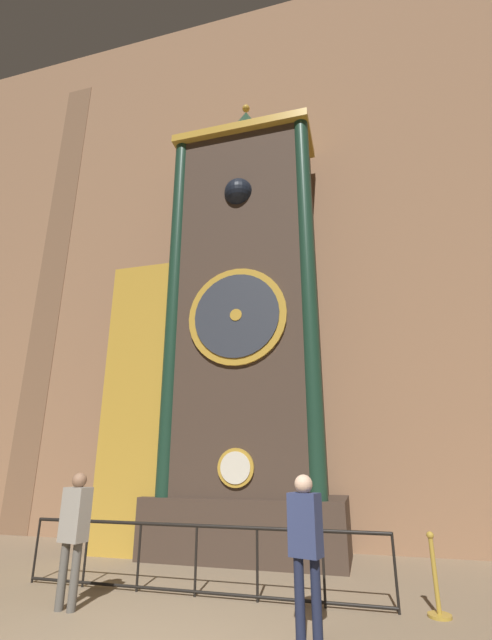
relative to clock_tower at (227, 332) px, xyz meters
The scene contains 6 objects.
cathedral_back_wall 3.62m from the clock_tower, 64.39° to the left, with size 24.00×0.32×15.82m.
clock_tower is the anchor object (origin of this frame).
railing_fence 4.70m from the clock_tower, 81.47° to the right, with size 5.43×0.05×0.92m.
visitor_near 5.03m from the clock_tower, 106.12° to the right, with size 0.38×0.28×1.64m.
visitor_far 5.42m from the clock_tower, 59.21° to the right, with size 0.39×0.31×1.65m.
stanchion_post 6.01m from the clock_tower, 34.28° to the right, with size 0.28×0.28×0.94m.
Camera 1 is at (2.18, -4.10, 1.82)m, focal length 24.00 mm.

